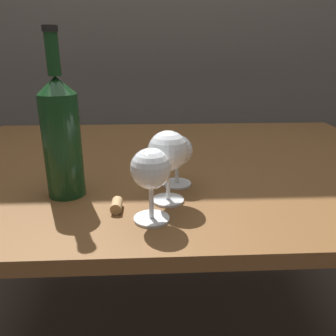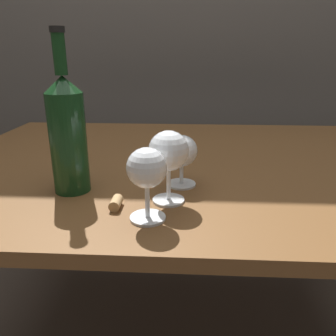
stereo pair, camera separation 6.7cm
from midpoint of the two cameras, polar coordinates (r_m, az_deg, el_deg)
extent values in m
cube|color=brown|center=(0.98, -0.80, 0.79)|extent=(1.41, 1.00, 0.03)
cylinder|color=brown|center=(1.64, -24.57, -6.43)|extent=(0.06, 0.06, 0.67)
cylinder|color=brown|center=(1.67, 21.47, -5.60)|extent=(0.06, 0.06, 0.67)
cylinder|color=white|center=(0.63, -5.93, -8.70)|extent=(0.07, 0.07, 0.00)
cylinder|color=white|center=(0.61, -6.06, -5.47)|extent=(0.01, 0.01, 0.07)
sphere|color=white|center=(0.59, -6.26, -0.13)|extent=(0.07, 0.07, 0.07)
ellipsoid|color=maroon|center=(0.59, -6.25, -0.36)|extent=(0.06, 0.06, 0.03)
cylinder|color=white|center=(0.70, -2.77, -5.57)|extent=(0.07, 0.07, 0.00)
cylinder|color=white|center=(0.69, -2.82, -2.39)|extent=(0.01, 0.01, 0.08)
sphere|color=white|center=(0.66, -2.91, 2.92)|extent=(0.08, 0.08, 0.08)
ellipsoid|color=pink|center=(0.67, -2.91, 2.47)|extent=(0.07, 0.07, 0.03)
cylinder|color=white|center=(0.79, -0.95, -2.74)|extent=(0.07, 0.07, 0.00)
cylinder|color=white|center=(0.78, -0.96, -0.65)|extent=(0.01, 0.01, 0.06)
sphere|color=white|center=(0.76, -0.98, 3.00)|extent=(0.07, 0.07, 0.07)
ellipsoid|color=#470A16|center=(0.76, -0.98, 2.87)|extent=(0.06, 0.06, 0.03)
cylinder|color=#143819|center=(0.74, -20.15, 3.42)|extent=(0.08, 0.08, 0.22)
cone|color=#143819|center=(0.72, -21.33, 13.11)|extent=(0.08, 0.08, 0.03)
cylinder|color=#143819|center=(0.72, -21.90, 17.63)|extent=(0.03, 0.03, 0.08)
cylinder|color=black|center=(0.72, -22.39, 21.26)|extent=(0.03, 0.03, 0.01)
cylinder|color=tan|center=(0.67, -11.69, -6.35)|extent=(0.02, 0.04, 0.02)
camera|label=1|loc=(0.03, -92.86, -1.00)|focal=35.52mm
camera|label=2|loc=(0.03, 87.14, 1.00)|focal=35.52mm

